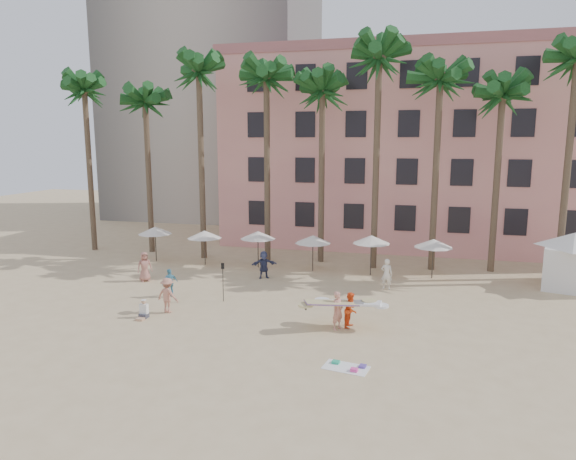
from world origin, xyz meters
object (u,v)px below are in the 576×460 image
(carrier_white, at_px, (351,308))
(pink_hotel, at_px, (433,151))
(cabana, at_px, (573,256))
(carrier_yellow, at_px, (338,308))

(carrier_white, bearing_deg, pink_hotel, 80.30)
(cabana, relative_size, carrier_yellow, 1.75)
(pink_hotel, height_order, carrier_yellow, pink_hotel)
(pink_hotel, relative_size, carrier_white, 11.99)
(pink_hotel, xyz_separation_m, carrier_yellow, (-4.61, -24.14, -6.95))
(cabana, distance_m, carrier_yellow, 16.39)
(cabana, height_order, carrier_white, cabana)
(pink_hotel, xyz_separation_m, cabana, (8.15, -13.91, -5.93))
(pink_hotel, relative_size, cabana, 6.28)
(pink_hotel, bearing_deg, carrier_white, -99.70)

